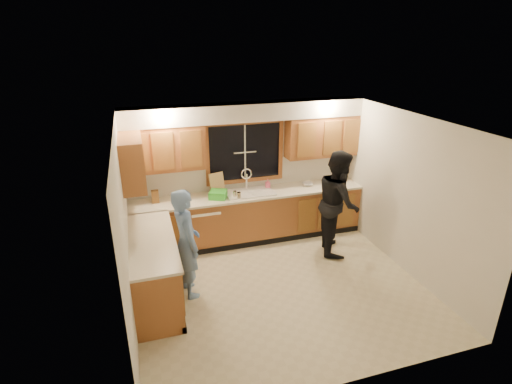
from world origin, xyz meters
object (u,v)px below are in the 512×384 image
dishwasher (204,225)px  stove (157,291)px  man (186,243)px  woman (338,202)px  soap_bottle (268,184)px  knife_block (155,196)px  bowl (307,184)px  dish_crate (218,194)px  sink (250,196)px

dishwasher → stove: bearing=-117.7°
dishwasher → man: (-0.47, -1.31, 0.41)m
woman → soap_bottle: (-0.95, 0.94, 0.11)m
dishwasher → stove: stove is taller
dishwasher → soap_bottle: size_ratio=4.54×
knife_block → soap_bottle: knife_block is taller
bowl → dish_crate: bearing=-176.5°
soap_bottle → stove: bearing=-138.3°
woman → dish_crate: (-1.92, 0.76, 0.08)m
woman → dish_crate: bearing=87.0°
dishwasher → bowl: 2.07m
sink → knife_block: 1.65m
man → dish_crate: bearing=-40.5°
stove → soap_bottle: size_ratio=4.99×
dish_crate → soap_bottle: (0.97, 0.18, 0.02)m
dishwasher → woman: size_ratio=0.45×
sink → bowl: bearing=2.3°
soap_bottle → sink: bearing=-162.9°
man → dishwasher: bearing=-30.2°
sink → knife_block: size_ratio=3.97×
woman → knife_block: bearing=92.0°
dishwasher → man: man is taller
dishwasher → woman: bearing=-20.2°
sink → man: size_ratio=0.52×
woman → knife_block: 3.10m
woman → bowl: woman is taller
sink → dish_crate: 0.60m
dishwasher → knife_block: size_ratio=3.79×
dishwasher → stove: size_ratio=0.91×
dishwasher → soap_bottle: bearing=6.1°
woman → soap_bottle: 1.34m
bowl → knife_block: bearing=179.6°
stove → woman: woman is taller
knife_block → bowl: knife_block is taller
stove → dish_crate: bearing=55.5°
man → dish_crate: man is taller
sink → stove: sink is taller
stove → sink: bearing=45.4°
sink → man: (-1.32, -1.32, -0.05)m
stove → dish_crate: 2.21m
dishwasher → dish_crate: (0.26, -0.05, 0.58)m
dish_crate → man: bearing=-120.2°
woman → soap_bottle: woman is taller
dishwasher → stove: (-0.95, -1.81, 0.04)m
sink → stove: size_ratio=0.96×
woman → knife_block: size_ratio=8.36×
soap_bottle → dish_crate: bearing=-169.6°
stove → bowl: bearing=32.4°
dishwasher → bowl: (2.00, 0.06, 0.53)m
bowl → dishwasher: bearing=-178.2°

